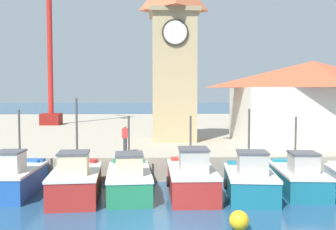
% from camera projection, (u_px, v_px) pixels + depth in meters
% --- Properties ---
extents(quay_wharf, '(120.00, 40.00, 1.32)m').
position_uv_depth(quay_wharf, '(155.00, 131.00, 41.14)').
color(quay_wharf, '#A89E89').
rests_on(quay_wharf, ground).
extents(fishing_boat_left_inner, '(2.03, 4.31, 4.00)m').
position_uv_depth(fishing_boat_left_inner, '(16.00, 178.00, 18.59)').
color(fishing_boat_left_inner, '#2356A8').
rests_on(fishing_boat_left_inner, ground).
extents(fishing_boat_mid_left, '(2.45, 4.63, 4.59)m').
position_uv_depth(fishing_boat_mid_left, '(76.00, 181.00, 17.92)').
color(fishing_boat_mid_left, '#AD2823').
rests_on(fishing_boat_mid_left, ground).
extents(fishing_boat_center, '(2.35, 4.99, 3.72)m').
position_uv_depth(fishing_boat_center, '(129.00, 179.00, 18.54)').
color(fishing_boat_center, '#237A4C').
rests_on(fishing_boat_center, ground).
extents(fishing_boat_mid_right, '(2.24, 4.85, 3.72)m').
position_uv_depth(fishing_boat_mid_right, '(192.00, 178.00, 18.43)').
color(fishing_boat_mid_right, '#AD2823').
rests_on(fishing_boat_mid_right, ground).
extents(fishing_boat_right_inner, '(2.59, 4.36, 4.07)m').
position_uv_depth(fishing_boat_right_inner, '(250.00, 181.00, 18.14)').
color(fishing_boat_right_inner, '#196B7F').
rests_on(fishing_boat_right_inner, ground).
extents(fishing_boat_right_outer, '(2.35, 4.71, 3.62)m').
position_uv_depth(fishing_boat_right_outer, '(298.00, 177.00, 19.06)').
color(fishing_boat_right_outer, '#196B7F').
rests_on(fishing_boat_right_outer, ground).
extents(clock_tower, '(3.57, 3.57, 13.96)m').
position_uv_depth(clock_tower, '(174.00, 49.00, 28.23)').
color(clock_tower, tan).
rests_on(clock_tower, quay_wharf).
extents(warehouse_right, '(10.74, 7.01, 5.67)m').
position_uv_depth(warehouse_right, '(313.00, 101.00, 27.29)').
color(warehouse_right, silver).
rests_on(warehouse_right, quay_wharf).
extents(port_crane_near, '(2.83, 7.53, 18.97)m').
position_uv_depth(port_crane_near, '(50.00, 56.00, 41.42)').
color(port_crane_near, maroon).
rests_on(port_crane_near, quay_wharf).
extents(mooring_buoy, '(0.70, 0.70, 0.70)m').
position_uv_depth(mooring_buoy, '(239.00, 220.00, 13.83)').
color(mooring_buoy, gold).
rests_on(mooring_buoy, ground).
extents(dock_worker_near_tower, '(0.34, 0.22, 1.62)m').
position_uv_depth(dock_worker_near_tower, '(125.00, 138.00, 22.94)').
color(dock_worker_near_tower, '#33333D').
rests_on(dock_worker_near_tower, quay_wharf).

